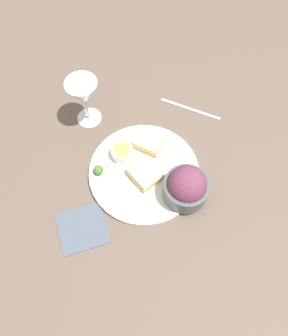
{
  "coord_description": "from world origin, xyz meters",
  "views": [
    {
      "loc": [
        -0.25,
        0.3,
        0.83
      ],
      "look_at": [
        0.0,
        0.0,
        0.03
      ],
      "focal_mm": 35.0,
      "sensor_mm": 36.0,
      "label": 1
    }
  ],
  "objects_px": {
    "salad_bowl": "(186,187)",
    "cheese_toast_near": "(148,141)",
    "cheese_toast_far": "(144,173)",
    "wine_glass": "(84,95)",
    "napkin": "(82,228)",
    "fork": "(190,109)",
    "sauce_ramekin": "(123,151)"
  },
  "relations": [
    {
      "from": "salad_bowl",
      "to": "cheese_toast_near",
      "type": "xyz_separation_m",
      "value": [
        0.17,
        -0.06,
        -0.03
      ]
    },
    {
      "from": "cheese_toast_near",
      "to": "cheese_toast_far",
      "type": "xyz_separation_m",
      "value": [
        -0.06,
        0.08,
        -0.0
      ]
    },
    {
      "from": "cheese_toast_near",
      "to": "wine_glass",
      "type": "distance_m",
      "value": 0.22
    },
    {
      "from": "salad_bowl",
      "to": "napkin",
      "type": "xyz_separation_m",
      "value": [
        0.15,
        0.24,
        -0.06
      ]
    },
    {
      "from": "fork",
      "to": "cheese_toast_far",
      "type": "bearing_deg",
      "value": 98.73
    },
    {
      "from": "fork",
      "to": "sauce_ramekin",
      "type": "bearing_deg",
      "value": 79.51
    },
    {
      "from": "sauce_ramekin",
      "to": "napkin",
      "type": "height_order",
      "value": "sauce_ramekin"
    },
    {
      "from": "cheese_toast_far",
      "to": "fork",
      "type": "distance_m",
      "value": 0.27
    },
    {
      "from": "wine_glass",
      "to": "sauce_ramekin",
      "type": "bearing_deg",
      "value": 169.09
    },
    {
      "from": "cheese_toast_far",
      "to": "salad_bowl",
      "type": "bearing_deg",
      "value": -166.42
    },
    {
      "from": "sauce_ramekin",
      "to": "cheese_toast_far",
      "type": "bearing_deg",
      "value": 171.83
    },
    {
      "from": "cheese_toast_near",
      "to": "cheese_toast_far",
      "type": "height_order",
      "value": "same"
    },
    {
      "from": "cheese_toast_far",
      "to": "wine_glass",
      "type": "xyz_separation_m",
      "value": [
        0.26,
        -0.05,
        0.08
      ]
    },
    {
      "from": "cheese_toast_far",
      "to": "wine_glass",
      "type": "relative_size",
      "value": 0.58
    },
    {
      "from": "cheese_toast_near",
      "to": "napkin",
      "type": "height_order",
      "value": "cheese_toast_near"
    },
    {
      "from": "salad_bowl",
      "to": "wine_glass",
      "type": "height_order",
      "value": "wine_glass"
    },
    {
      "from": "cheese_toast_far",
      "to": "fork",
      "type": "height_order",
      "value": "cheese_toast_far"
    },
    {
      "from": "wine_glass",
      "to": "fork",
      "type": "height_order",
      "value": "wine_glass"
    },
    {
      "from": "salad_bowl",
      "to": "fork",
      "type": "xyz_separation_m",
      "value": [
        0.16,
        -0.24,
        -0.06
      ]
    },
    {
      "from": "salad_bowl",
      "to": "cheese_toast_far",
      "type": "distance_m",
      "value": 0.12
    },
    {
      "from": "wine_glass",
      "to": "napkin",
      "type": "bearing_deg",
      "value": 131.26
    },
    {
      "from": "wine_glass",
      "to": "fork",
      "type": "relative_size",
      "value": 0.85
    },
    {
      "from": "napkin",
      "to": "wine_glass",
      "type": "bearing_deg",
      "value": -48.74
    },
    {
      "from": "salad_bowl",
      "to": "cheese_toast_near",
      "type": "distance_m",
      "value": 0.19
    },
    {
      "from": "sauce_ramekin",
      "to": "salad_bowl",
      "type": "bearing_deg",
      "value": -175.74
    },
    {
      "from": "sauce_ramekin",
      "to": "fork",
      "type": "relative_size",
      "value": 0.33
    },
    {
      "from": "salad_bowl",
      "to": "sauce_ramekin",
      "type": "distance_m",
      "value": 0.21
    },
    {
      "from": "salad_bowl",
      "to": "wine_glass",
      "type": "relative_size",
      "value": 0.75
    },
    {
      "from": "salad_bowl",
      "to": "wine_glass",
      "type": "xyz_separation_m",
      "value": [
        0.37,
        -0.02,
        0.05
      ]
    },
    {
      "from": "cheese_toast_near",
      "to": "napkin",
      "type": "xyz_separation_m",
      "value": [
        -0.03,
        0.3,
        -0.02
      ]
    },
    {
      "from": "cheese_toast_near",
      "to": "wine_glass",
      "type": "height_order",
      "value": "wine_glass"
    },
    {
      "from": "napkin",
      "to": "fork",
      "type": "xyz_separation_m",
      "value": [
        0.01,
        -0.49,
        -0.0
      ]
    }
  ]
}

